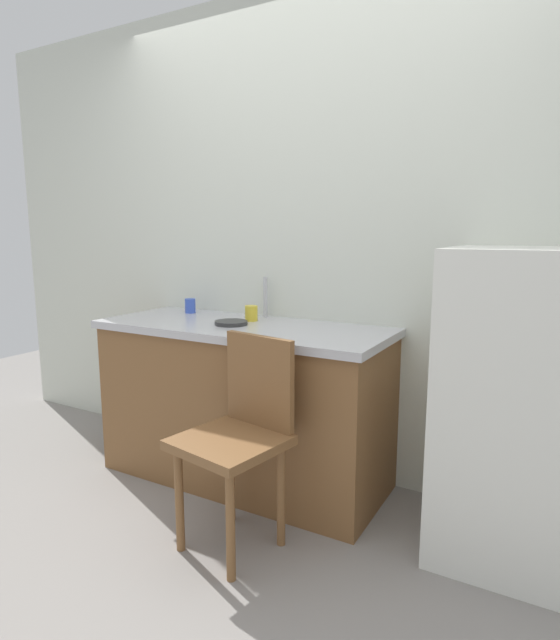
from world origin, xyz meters
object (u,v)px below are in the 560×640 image
object	(u,v)px
refrigerator	(513,405)
cup_blue	(190,306)
hotplate	(231,323)
cup_yellow	(251,313)
chair	(240,431)

from	to	relation	value
refrigerator	cup_blue	xyz separation A→B (m)	(-1.79, 0.17, 0.26)
hotplate	cup_yellow	distance (m)	0.16
refrigerator	cup_yellow	size ratio (longest dim) A/B	15.27
chair	cup_blue	world-z (taller)	cup_blue
hotplate	cup_blue	size ratio (longest dim) A/B	2.00
chair	hotplate	distance (m)	0.69
chair	cup_blue	size ratio (longest dim) A/B	10.48
hotplate	refrigerator	bearing A→B (deg)	1.57
cup_blue	cup_yellow	distance (m)	0.47
cup_blue	cup_yellow	size ratio (longest dim) A/B	1.03
hotplate	cup_yellow	bearing A→B (deg)	79.15
refrigerator	cup_yellow	bearing A→B (deg)	175.15
chair	cup_blue	xyz separation A→B (m)	(-0.80, 0.67, 0.39)
refrigerator	cup_yellow	world-z (taller)	refrigerator
cup_blue	cup_yellow	world-z (taller)	cup_blue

